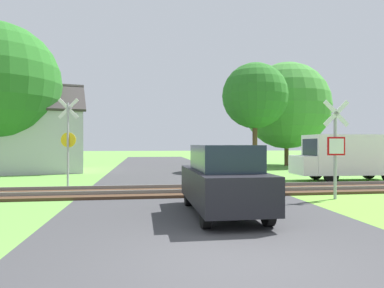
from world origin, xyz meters
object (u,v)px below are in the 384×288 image
tree_far (286,106)px  mail_truck (348,155)px  stop_sign_near (336,145)px  parked_car (223,180)px  house (29,139)px  tree_right (255,96)px  crossing_sign_far (68,137)px

tree_far → mail_truck: tree_far is taller
stop_sign_near → tree_far: bearing=-105.8°
stop_sign_near → parked_car: stop_sign_near is taller
house → tree_right: 15.17m
crossing_sign_far → parked_car: (5.19, -6.54, -1.21)m
tree_right → tree_far: size_ratio=0.86×
tree_far → tree_right: bearing=-132.5°
stop_sign_near → parked_car: (-4.20, -1.89, -0.88)m
tree_far → mail_truck: size_ratio=1.71×
crossing_sign_far → tree_right: bearing=42.0°
crossing_sign_far → tree_far: 19.17m
stop_sign_near → house: 18.92m
tree_far → mail_truck: bearing=-99.0°
tree_right → parked_car: (-5.39, -13.75, -4.14)m
stop_sign_near → crossing_sign_far: 10.49m
stop_sign_near → tree_far: size_ratio=0.38×
tree_far → parked_car: size_ratio=2.11×
crossing_sign_far → mail_truck: size_ratio=0.75×
stop_sign_near → tree_right: bearing=-93.3°
tree_right → tree_far: bearing=47.5°
mail_truck → parked_car: (-7.80, -6.92, -0.34)m
stop_sign_near → mail_truck: size_ratio=0.65×
house → parked_car: (9.43, -15.01, -1.20)m
house → tree_far: (19.06, 3.36, 2.84)m
house → tree_far: bearing=-2.2°
house → tree_far: tree_far is taller
house → tree_far: size_ratio=0.94×
crossing_sign_far → house: house is taller
house → tree_right: (14.83, -1.26, 2.94)m
tree_far → stop_sign_near: bearing=-108.2°
crossing_sign_far → mail_truck: 13.03m
parked_car → tree_far: bearing=61.8°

